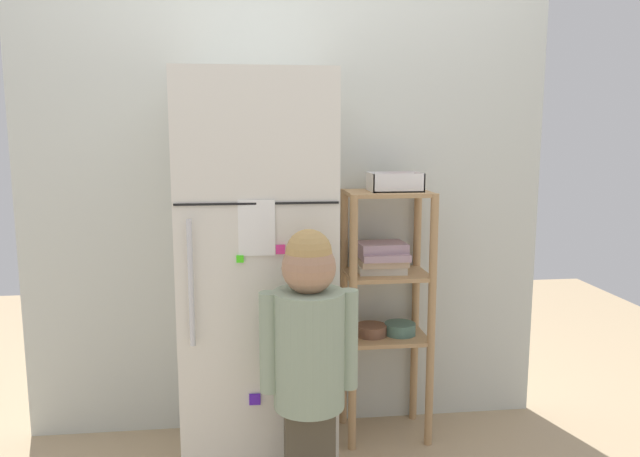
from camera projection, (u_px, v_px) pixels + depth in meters
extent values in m
cube|color=silver|center=(289.00, 206.00, 2.88)|extent=(2.45, 0.03, 2.15)
cube|color=silver|center=(257.00, 275.00, 2.57)|extent=(0.61, 0.61, 1.65)
cube|color=black|center=(257.00, 204.00, 2.22)|extent=(0.60, 0.01, 0.01)
cylinder|color=silver|center=(191.00, 283.00, 2.21)|extent=(0.02, 0.02, 0.47)
cube|color=white|center=(257.00, 228.00, 2.23)|extent=(0.13, 0.01, 0.21)
cube|color=#CA6329|center=(308.00, 292.00, 2.29)|extent=(0.04, 0.01, 0.04)
cube|color=#501BBF|center=(255.00, 399.00, 2.33)|extent=(0.04, 0.01, 0.04)
cube|color=#F13690|center=(280.00, 249.00, 2.25)|extent=(0.03, 0.01, 0.03)
cube|color=#45F11B|center=(240.00, 259.00, 2.24)|extent=(0.03, 0.01, 0.03)
cylinder|color=gray|center=(309.00, 349.00, 2.17)|extent=(0.25, 0.25, 0.42)
sphere|color=gray|center=(307.00, 289.00, 2.22)|extent=(0.11, 0.11, 0.11)
sphere|color=#A87A5B|center=(309.00, 267.00, 2.13)|extent=(0.19, 0.19, 0.19)
sphere|color=tan|center=(309.00, 252.00, 2.12)|extent=(0.16, 0.16, 0.16)
cylinder|color=gray|center=(269.00, 342.00, 2.15)|extent=(0.07, 0.07, 0.36)
cylinder|color=gray|center=(348.00, 339.00, 2.19)|extent=(0.07, 0.07, 0.36)
cylinder|color=tan|center=(353.00, 326.00, 2.69)|extent=(0.04, 0.04, 1.16)
cylinder|color=tan|center=(431.00, 323.00, 2.73)|extent=(0.04, 0.04, 1.16)
cylinder|color=tan|center=(344.00, 309.00, 2.94)|extent=(0.04, 0.04, 1.16)
cylinder|color=tan|center=(416.00, 307.00, 2.99)|extent=(0.04, 0.04, 1.16)
cube|color=tan|center=(388.00, 193.00, 2.75)|extent=(0.37, 0.28, 0.02)
cube|color=tan|center=(387.00, 274.00, 2.81)|extent=(0.37, 0.28, 0.02)
cube|color=tan|center=(385.00, 337.00, 2.85)|extent=(0.37, 0.28, 0.02)
cube|color=silver|center=(381.00, 268.00, 2.82)|extent=(0.22, 0.17, 0.04)
cube|color=#C6AD8E|center=(382.00, 262.00, 2.80)|extent=(0.22, 0.16, 0.03)
cube|color=#B293A3|center=(384.00, 256.00, 2.78)|extent=(0.21, 0.16, 0.03)
cube|color=#B293A3|center=(382.00, 247.00, 2.80)|extent=(0.22, 0.18, 0.04)
cylinder|color=brown|center=(371.00, 330.00, 2.84)|extent=(0.14, 0.14, 0.05)
cylinder|color=#4C7266|center=(400.00, 329.00, 2.86)|extent=(0.14, 0.14, 0.05)
cube|color=white|center=(395.00, 190.00, 2.76)|extent=(0.23, 0.17, 0.01)
cube|color=white|center=(399.00, 183.00, 2.67)|extent=(0.23, 0.01, 0.08)
cube|color=white|center=(391.00, 180.00, 2.83)|extent=(0.23, 0.01, 0.08)
cube|color=white|center=(370.00, 182.00, 2.74)|extent=(0.01, 0.17, 0.08)
cube|color=white|center=(419.00, 182.00, 2.77)|extent=(0.01, 0.17, 0.08)
sphere|color=red|center=(401.00, 182.00, 2.77)|extent=(0.07, 0.07, 0.07)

